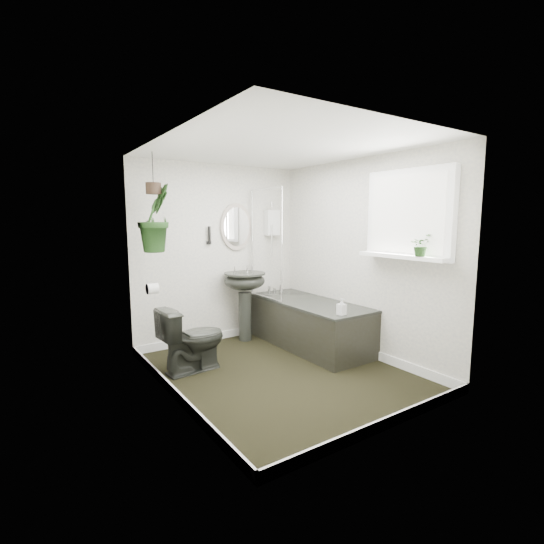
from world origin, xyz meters
TOP-DOWN VIEW (x-y plane):
  - floor at (0.00, 0.00)m, footprint 2.30×2.80m
  - ceiling at (0.00, 0.00)m, footprint 2.30×2.80m
  - wall_back at (0.00, 1.41)m, footprint 2.30×0.02m
  - wall_front at (0.00, -1.41)m, footprint 2.30×0.02m
  - wall_left at (-1.16, 0.00)m, footprint 0.02×2.80m
  - wall_right at (1.16, 0.00)m, footprint 0.02×2.80m
  - skirting at (0.00, 0.00)m, footprint 2.30×2.80m
  - bathtub at (0.80, 0.50)m, footprint 0.72×1.72m
  - bath_screen at (0.47, 0.99)m, footprint 0.04×0.72m
  - shower_box at (0.80, 1.34)m, footprint 0.20×0.10m
  - oval_mirror at (0.25, 1.37)m, footprint 0.46×0.03m
  - wall_sconce at (-0.15, 1.36)m, footprint 0.04×0.04m
  - toilet_roll_holder at (-1.10, 0.70)m, footprint 0.11×0.11m
  - window_recess at (1.09, -0.70)m, footprint 0.08×1.00m
  - window_sill at (1.02, -0.70)m, footprint 0.18×1.00m
  - window_blinds at (1.04, -0.70)m, footprint 0.01×0.86m
  - toilet at (-0.74, 0.55)m, footprint 0.72×0.44m
  - pedestal_sink at (0.25, 1.17)m, footprint 0.63×0.57m
  - sill_plant at (0.97, -0.94)m, footprint 0.21×0.19m
  - hanging_plant at (-0.97, 0.95)m, footprint 0.50×0.52m
  - soap_bottle at (0.64, -0.24)m, footprint 0.08×0.08m
  - hanging_pot at (-0.97, 0.95)m, footprint 0.16×0.16m

SIDE VIEW (x-z plane):
  - floor at x=0.00m, z-range -0.02..0.00m
  - skirting at x=0.00m, z-range 0.00..0.10m
  - bathtub at x=0.80m, z-range 0.00..0.58m
  - toilet at x=-0.74m, z-range 0.00..0.70m
  - pedestal_sink at x=0.25m, z-range 0.00..0.91m
  - soap_bottle at x=0.64m, z-range 0.58..0.76m
  - toilet_roll_holder at x=-1.10m, z-range 0.84..0.96m
  - wall_back at x=0.00m, z-range 0.00..2.30m
  - wall_front at x=0.00m, z-range 0.00..2.30m
  - wall_left at x=-1.16m, z-range 0.00..2.30m
  - wall_right at x=1.16m, z-range 0.00..2.30m
  - window_sill at x=1.02m, z-range 1.21..1.25m
  - bath_screen at x=0.47m, z-range 0.58..1.98m
  - sill_plant at x=0.97m, z-range 1.25..1.46m
  - wall_sconce at x=-0.15m, z-range 1.29..1.51m
  - oval_mirror at x=0.25m, z-range 1.19..1.81m
  - shower_box at x=0.80m, z-range 1.38..1.73m
  - hanging_plant at x=-0.97m, z-range 1.25..1.98m
  - window_recess at x=1.09m, z-range 1.20..2.10m
  - window_blinds at x=1.04m, z-range 1.27..2.03m
  - hanging_pot at x=-0.97m, z-range 1.86..1.98m
  - ceiling at x=0.00m, z-range 2.30..2.32m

